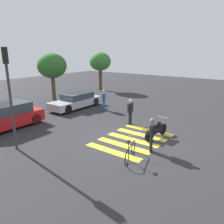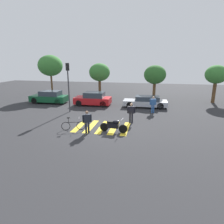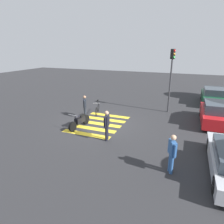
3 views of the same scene
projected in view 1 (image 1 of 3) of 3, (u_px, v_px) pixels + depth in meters
The scene contains 12 objects.
ground_plane at pixel (133, 140), 11.70m from camera, with size 60.00×60.00×0.00m, color #2B2B2D.
police_motorcycle at pixel (156, 130), 11.88m from camera, with size 2.02×0.62×1.02m.
leaning_bicycle at pixel (130, 151), 9.50m from camera, with size 1.66×0.63×0.98m.
officer_on_foot at pixel (152, 133), 10.07m from camera, with size 0.59×0.39×1.62m.
officer_by_motorcycle at pixel (130, 110), 13.86m from camera, with size 0.66×0.27×1.67m.
pedestrian_bystander at pixel (104, 99), 17.25m from camera, with size 0.61×0.37×1.64m.
crosswalk_stripes at pixel (133, 140), 11.70m from camera, with size 4.05×3.03×0.01m.
car_red_convertible at pixel (8, 116), 13.42m from camera, with size 4.06×1.93×1.50m.
car_silver_sedan at pixel (76, 101), 18.07m from camera, with size 4.70×1.76×1.22m.
traffic_light_pole at pixel (9, 84), 9.78m from camera, with size 0.33×0.36×4.71m.
street_tree_far at pixel (52, 66), 20.31m from camera, with size 2.69×2.69×4.37m.
street_tree_end at pixel (100, 62), 25.68m from camera, with size 2.51×2.51×4.42m.
Camera 1 is at (-9.39, -5.60, 4.55)m, focal length 35.35 mm.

